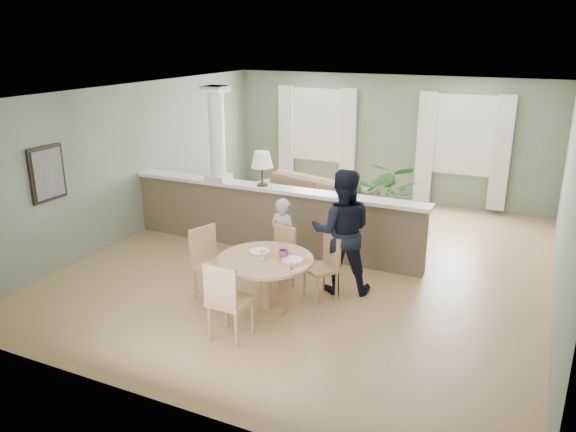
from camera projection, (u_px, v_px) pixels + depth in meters
The scene contains 12 objects.
ground at pixel (315, 262), 9.06m from camera, with size 8.00×8.00×0.00m, color tan.
room_shell at pixel (330, 144), 9.05m from camera, with size 7.02×8.02×2.71m.
pony_wall at pixel (266, 209), 9.41m from camera, with size 5.32×0.38×2.70m.
sofa at pixel (308, 206), 10.48m from camera, with size 3.04×1.19×0.89m, color #9A7754.
houseplant at pixel (385, 201), 9.69m from camera, with size 1.36×1.18×1.51m, color #326628.
dining_table at pixel (266, 269), 7.28m from camera, with size 1.25×1.25×0.85m.
chair_far_boy at pixel (280, 254), 8.07m from camera, with size 0.48×0.48×0.89m.
chair_far_man at pixel (325, 264), 7.74m from camera, with size 0.56×0.56×0.88m.
chair_near at pixel (227, 298), 6.58m from camera, with size 0.47×0.47×1.01m.
chair_side at pixel (209, 260), 7.69m from camera, with size 0.58×0.58×1.01m.
child_person at pixel (283, 238), 8.33m from camera, with size 0.45×0.30×1.24m, color #A6A5AB.
man_person at pixel (342, 231), 7.81m from camera, with size 0.87×0.68×1.78m, color black.
Camera 1 is at (3.16, -7.78, 3.52)m, focal length 35.00 mm.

